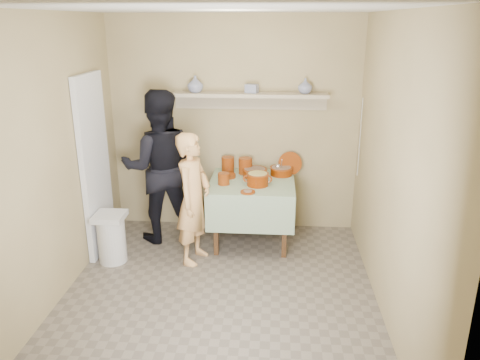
# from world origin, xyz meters

# --- Properties ---
(ground) EXTENTS (3.50, 3.50, 0.00)m
(ground) POSITION_xyz_m (0.00, 0.00, 0.00)
(ground) COLOR #675D51
(ground) RESTS_ON ground
(tile_panel) EXTENTS (0.06, 0.70, 2.00)m
(tile_panel) POSITION_xyz_m (-1.46, 0.95, 1.00)
(tile_panel) COLOR silver
(tile_panel) RESTS_ON ground
(plate_stack_a) EXTENTS (0.15, 0.15, 0.20)m
(plate_stack_a) POSITION_xyz_m (-0.06, 1.56, 0.86)
(plate_stack_a) COLOR #6B290C
(plate_stack_a) RESTS_ON serving_table
(plate_stack_b) EXTENTS (0.16, 0.16, 0.20)m
(plate_stack_b) POSITION_xyz_m (0.16, 1.54, 0.86)
(plate_stack_b) COLOR #6B290C
(plate_stack_b) RESTS_ON serving_table
(bowl_stack) EXTENTS (0.13, 0.13, 0.13)m
(bowl_stack) POSITION_xyz_m (-0.06, 1.14, 0.83)
(bowl_stack) COLOR #6B290C
(bowl_stack) RESTS_ON serving_table
(empty_bowl) EXTENTS (0.16, 0.16, 0.05)m
(empty_bowl) POSITION_xyz_m (-0.03, 1.38, 0.78)
(empty_bowl) COLOR #6B290C
(empty_bowl) RESTS_ON serving_table
(propped_lid) EXTENTS (0.29, 0.14, 0.27)m
(propped_lid) POSITION_xyz_m (0.69, 1.61, 0.88)
(propped_lid) COLOR #6B290C
(propped_lid) RESTS_ON serving_table
(vase_right) EXTENTS (0.17, 0.17, 0.17)m
(vase_right) POSITION_xyz_m (0.83, 1.63, 1.81)
(vase_right) COLOR navy
(vase_right) RESTS_ON wall_shelf
(vase_left) EXTENTS (0.26, 0.26, 0.19)m
(vase_left) POSITION_xyz_m (-0.44, 1.61, 1.82)
(vase_left) COLOR navy
(vase_left) RESTS_ON wall_shelf
(ceramic_box) EXTENTS (0.16, 0.14, 0.10)m
(ceramic_box) POSITION_xyz_m (0.22, 1.63, 1.77)
(ceramic_box) COLOR navy
(ceramic_box) RESTS_ON wall_shelf
(person_cook) EXTENTS (0.47, 0.60, 1.44)m
(person_cook) POSITION_xyz_m (-0.35, 0.77, 0.72)
(person_cook) COLOR tan
(person_cook) RESTS_ON ground
(person_helper) EXTENTS (1.01, 0.87, 1.80)m
(person_helper) POSITION_xyz_m (-0.83, 1.30, 0.90)
(person_helper) COLOR black
(person_helper) RESTS_ON ground
(room_shell) EXTENTS (3.04, 3.54, 2.62)m
(room_shell) POSITION_xyz_m (0.00, 0.00, 1.61)
(room_shell) COLOR tan
(room_shell) RESTS_ON ground
(serving_table) EXTENTS (0.97, 0.97, 0.76)m
(serving_table) POSITION_xyz_m (0.25, 1.28, 0.64)
(serving_table) COLOR #4C2D16
(serving_table) RESTS_ON ground
(cazuela_meat_a) EXTENTS (0.30, 0.30, 0.10)m
(cazuela_meat_a) POSITION_xyz_m (0.27, 1.44, 0.82)
(cazuela_meat_a) COLOR #5E1A01
(cazuela_meat_a) RESTS_ON serving_table
(cazuela_meat_b) EXTENTS (0.28, 0.28, 0.10)m
(cazuela_meat_b) POSITION_xyz_m (0.59, 1.53, 0.82)
(cazuela_meat_b) COLOR #5E1A01
(cazuela_meat_b) RESTS_ON serving_table
(ladle) EXTENTS (0.08, 0.26, 0.19)m
(ladle) POSITION_xyz_m (0.55, 1.52, 0.87)
(ladle) COLOR silver
(ladle) RESTS_ON cazuela_meat_b
(cazuela_rice) EXTENTS (0.33, 0.25, 0.14)m
(cazuela_rice) POSITION_xyz_m (0.32, 1.13, 0.85)
(cazuela_rice) COLOR #5E1A01
(cazuela_rice) RESTS_ON serving_table
(front_plate) EXTENTS (0.16, 0.16, 0.03)m
(front_plate) POSITION_xyz_m (0.22, 0.88, 0.77)
(front_plate) COLOR #6B290C
(front_plate) RESTS_ON serving_table
(wall_shelf) EXTENTS (1.80, 0.25, 0.21)m
(wall_shelf) POSITION_xyz_m (0.20, 1.65, 1.67)
(wall_shelf) COLOR tan
(wall_shelf) RESTS_ON room_shell
(trash_bin) EXTENTS (0.32, 0.32, 0.56)m
(trash_bin) POSITION_xyz_m (-1.24, 0.66, 0.28)
(trash_bin) COLOR silver
(trash_bin) RESTS_ON ground
(electrical_cord) EXTENTS (0.01, 0.05, 0.90)m
(electrical_cord) POSITION_xyz_m (1.47, 1.48, 1.25)
(electrical_cord) COLOR silver
(electrical_cord) RESTS_ON wall_shelf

